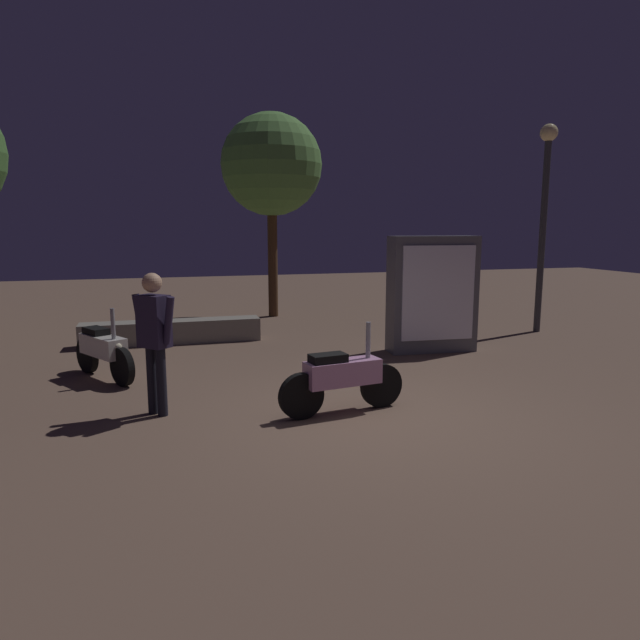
# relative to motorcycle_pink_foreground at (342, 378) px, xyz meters

# --- Properties ---
(ground_plane) EXTENTS (40.00, 40.00, 0.00)m
(ground_plane) POSITION_rel_motorcycle_pink_foreground_xyz_m (0.36, -0.23, -0.44)
(ground_plane) COLOR brown
(motorcycle_pink_foreground) EXTENTS (1.66, 0.44, 1.11)m
(motorcycle_pink_foreground) POSITION_rel_motorcycle_pink_foreground_xyz_m (0.00, 0.00, 0.00)
(motorcycle_pink_foreground) COLOR black
(motorcycle_pink_foreground) RESTS_ON ground_plane
(motorcycle_white_parked_left) EXTENTS (0.94, 1.48, 1.11)m
(motorcycle_white_parked_left) POSITION_rel_motorcycle_pink_foreground_xyz_m (-2.94, 2.48, 0.00)
(motorcycle_white_parked_left) COLOR black
(motorcycle_white_parked_left) RESTS_ON ground_plane
(person_rider_beside) EXTENTS (0.53, 0.54, 1.73)m
(person_rider_beside) POSITION_rel_motorcycle_pink_foreground_xyz_m (-2.18, 0.56, 0.60)
(person_rider_beside) COLOR black
(person_rider_beside) RESTS_ON ground_plane
(streetlamp_near) EXTENTS (0.36, 0.36, 4.35)m
(streetlamp_near) POSITION_rel_motorcycle_pink_foreground_xyz_m (5.80, 4.01, 2.38)
(streetlamp_near) COLOR #38383D
(streetlamp_near) RESTS_ON ground_plane
(tree_center_bg) EXTENTS (2.47, 2.47, 4.99)m
(tree_center_bg) POSITION_rel_motorcycle_pink_foreground_xyz_m (0.70, 7.69, 3.29)
(tree_center_bg) COLOR #4C331E
(tree_center_bg) RESTS_ON ground_plane
(kiosk_billboard) EXTENTS (1.63, 0.65, 2.10)m
(kiosk_billboard) POSITION_rel_motorcycle_pink_foreground_xyz_m (2.67, 2.88, 0.61)
(kiosk_billboard) COLOR #595960
(kiosk_billboard) RESTS_ON ground_plane
(planter_wall_low) EXTENTS (3.42, 0.50, 0.45)m
(planter_wall_low) POSITION_rel_motorcycle_pink_foreground_xyz_m (-1.88, 4.93, -0.21)
(planter_wall_low) COLOR gray
(planter_wall_low) RESTS_ON ground_plane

